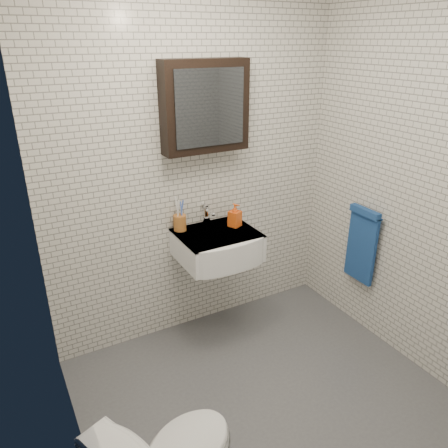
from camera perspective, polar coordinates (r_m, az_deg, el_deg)
name	(u,v)px	position (r m, az deg, el deg)	size (l,w,h in m)	color
ground	(268,399)	(3.00, 5.75, -21.78)	(2.20, 2.00, 0.01)	#4C4E53
room_shell	(279,178)	(2.23, 7.25, 5.92)	(2.22, 2.02, 2.51)	silver
washbasin	(220,247)	(3.09, -0.58, -2.96)	(0.55, 0.50, 0.20)	white
faucet	(207,216)	(3.19, -2.26, 1.01)	(0.06, 0.20, 0.15)	silver
mirror_cabinet	(205,107)	(2.98, -2.47, 15.06)	(0.60, 0.15, 0.60)	black
towel_rail	(362,242)	(3.39, 17.59, -2.24)	(0.09, 0.30, 0.58)	silver
toothbrush_cup	(180,222)	(3.12, -5.79, 0.28)	(0.09, 0.09, 0.25)	#A56129
soap_bottle	(235,215)	(3.16, 1.43, 1.17)	(0.08, 0.08, 0.17)	#FD5D1A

